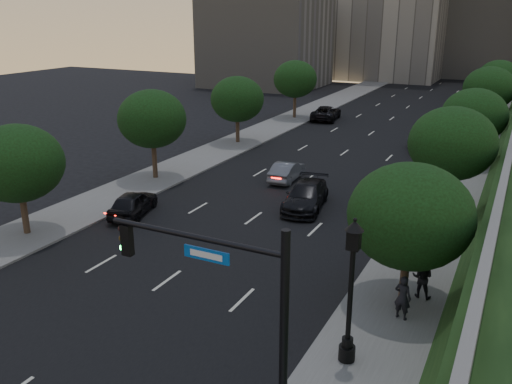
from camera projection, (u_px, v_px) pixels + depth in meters
The scene contains 25 objects.
ground at pixel (92, 335), 21.19m from camera, with size 160.00×160.00×0.00m, color black.
road_surface at pixel (337, 158), 46.62m from camera, with size 16.00×140.00×0.02m, color black.
sidewalk_right at pixel (463, 172), 42.25m from camera, with size 4.50×140.00×0.15m, color slate.
sidewalk_left at pixel (233, 145), 50.95m from camera, with size 4.50×140.00×0.15m, color slate.
office_block_mid at pixel (495, 5), 100.96m from camera, with size 22.00×18.00×26.00m, color gray.
office_block_filler at pixel (266, 43), 89.33m from camera, with size 18.00×16.00×14.00m, color gray.
tree_right_a at pixel (410, 216), 22.32m from camera, with size 5.20×5.20×6.24m.
tree_right_b at pixel (452, 144), 32.33m from camera, with size 5.20×5.20×6.74m.
tree_right_c at pixel (474, 116), 43.51m from camera, with size 5.20×5.20×6.24m.
tree_right_d at pixel (489, 88), 55.22m from camera, with size 5.20×5.20×6.74m.
tree_right_e at pixel (498, 78), 68.09m from camera, with size 5.20×5.20×6.24m.
tree_left_a at pixel (17, 163), 29.31m from camera, with size 5.00×5.00×6.34m.
tree_left_b at pixel (152, 119), 39.37m from camera, with size 5.00×5.00×6.71m.
tree_left_c at pixel (237, 99), 50.50m from camera, with size 5.00×5.00×6.34m.
tree_left_d at pixel (295, 79), 62.25m from camera, with size 5.00×5.00×6.71m.
traffic_signal_mast at pixel (247, 336), 14.69m from camera, with size 5.68×0.56×7.00m.
street_lamp at pixel (350, 298), 18.68m from camera, with size 0.64×0.64×5.62m.
sedan_near_left at pixel (133, 203), 33.43m from camera, with size 1.82×4.51×1.54m, color black.
sedan_mid_left at pixel (287, 171), 40.30m from camera, with size 1.53×4.38×1.44m, color slate.
sedan_far_left at pixel (326, 113), 62.65m from camera, with size 2.70×5.85×1.63m, color black.
sedan_near_right at pixel (306, 196), 34.59m from camera, with size 2.29×5.64×1.64m, color black.
sedan_far_right at pixel (420, 143), 48.39m from camera, with size 1.95×4.86×1.66m, color slate.
pedestrian_a at pixel (403, 297), 21.80m from camera, with size 0.69×0.45×1.90m, color black.
pedestrian_b at pixel (422, 277), 23.47m from camera, with size 0.90×0.70×1.85m, color black.
pedestrian_c at pixel (422, 248), 26.49m from camera, with size 1.04×0.43×1.77m, color black.
Camera 1 is at (13.94, -13.49, 12.07)m, focal length 38.00 mm.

